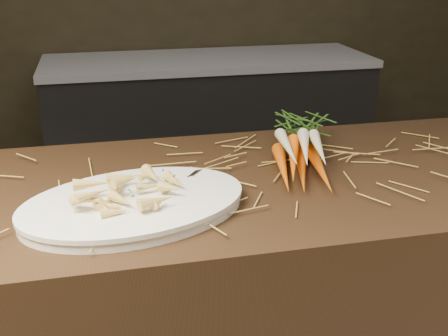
# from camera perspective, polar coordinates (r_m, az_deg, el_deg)

# --- Properties ---
(main_counter) EXTENTS (2.40, 0.70, 0.90)m
(main_counter) POSITION_cam_1_polar(r_m,az_deg,el_deg) (1.58, 1.23, -16.40)
(main_counter) COLOR black
(main_counter) RESTS_ON ground
(back_counter) EXTENTS (1.82, 0.62, 0.84)m
(back_counter) POSITION_cam_1_polar(r_m,az_deg,el_deg) (3.30, -1.57, 4.00)
(back_counter) COLOR black
(back_counter) RESTS_ON ground
(straw_bedding) EXTENTS (1.40, 0.60, 0.02)m
(straw_bedding) POSITION_cam_1_polar(r_m,az_deg,el_deg) (1.34, 1.39, -0.78)
(straw_bedding) COLOR #A48239
(straw_bedding) RESTS_ON main_counter
(root_veg_bunch) EXTENTS (0.28, 0.52, 0.09)m
(root_veg_bunch) POSITION_cam_1_polar(r_m,az_deg,el_deg) (1.50, 7.58, 3.02)
(root_veg_bunch) COLOR #C63C00
(root_veg_bunch) RESTS_ON main_counter
(serving_platter) EXTENTS (0.54, 0.42, 0.03)m
(serving_platter) POSITION_cam_1_polar(r_m,az_deg,el_deg) (1.19, -9.10, -3.86)
(serving_platter) COLOR white
(serving_platter) RESTS_ON main_counter
(roasted_veg_heap) EXTENTS (0.27, 0.22, 0.05)m
(roasted_veg_heap) POSITION_cam_1_polar(r_m,az_deg,el_deg) (1.18, -9.21, -2.14)
(roasted_veg_heap) COLOR #BB943F
(roasted_veg_heap) RESTS_ON serving_platter
(serving_fork) EXTENTS (0.12, 0.15, 0.00)m
(serving_fork) POSITION_cam_1_polar(r_m,az_deg,el_deg) (1.22, -1.31, -2.13)
(serving_fork) COLOR silver
(serving_fork) RESTS_ON serving_platter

